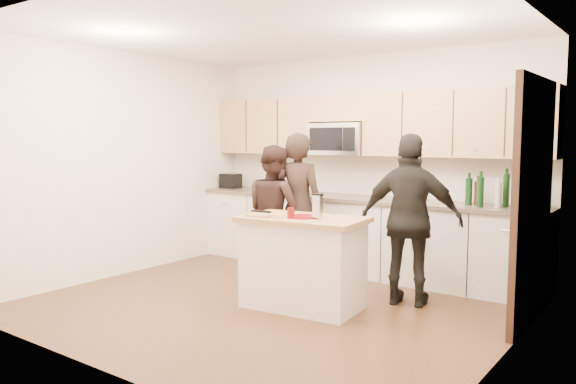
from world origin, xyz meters
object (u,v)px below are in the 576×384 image
Objects in this scene: toaster at (231,181)px; woman_left at (299,207)px; island at (303,262)px; woman_right at (411,220)px; woman_center at (275,213)px.

toaster is 0.16× the size of woman_left.
island is 2.89m from toaster.
woman_right is (3.16, -0.87, -0.19)m from toaster.
woman_left is at bearing -23.03° from toaster.
toaster is at bearing -9.33° from woman_center.
island is at bearing 121.40° from woman_left.
woman_center is (-0.25, -0.12, -0.07)m from woman_left.
woman_left is 1.09× the size of woman_center.
woman_right is (1.46, -0.15, -0.01)m from woman_left.
toaster is (-2.35, 1.57, 0.59)m from island.
toaster is 0.16× the size of woman_right.
island is 0.80× the size of woman_center.
woman_center is 1.71m from woman_right.
woman_center is at bearing -14.14° from woman_right.
woman_left reaches higher than woman_right.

